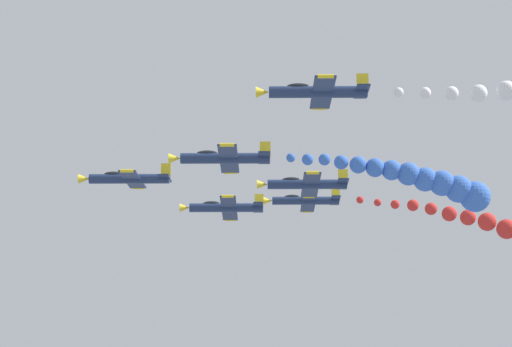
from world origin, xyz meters
TOP-DOWN VIEW (x-y plane):
  - airplane_lead at (-0.79, 14.43)m, footprint 9.57×10.35m
  - airplane_left_inner at (-10.87, 3.24)m, footprint 9.57×10.35m
  - smoke_trail_left_inner at (-10.01, -17.78)m, footprint 3.82×20.80m
  - airplane_right_inner at (10.09, 3.99)m, footprint 9.55×10.35m
  - airplane_left_outer at (0.64, -5.63)m, footprint 9.57×10.35m
  - airplane_right_outer at (-21.16, -5.71)m, footprint 9.57×10.35m
  - airplane_trailing at (20.11, -6.32)m, footprint 9.56×10.35m

SIDE VIEW (x-z plane):
  - smoke_trail_left_inner at x=-10.01m, z-range 128.57..134.37m
  - airplane_right_inner at x=10.09m, z-range 132.30..134.78m
  - airplane_left_inner at x=-10.87m, z-range 132.67..135.00m
  - airplane_left_outer at x=0.64m, z-range 132.89..135.23m
  - airplane_lead at x=-0.79m, z-range 133.21..135.56m
  - airplane_trailing at x=20.11m, z-range 135.61..138.01m
  - airplane_right_outer at x=-21.16m, z-range 135.99..138.32m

